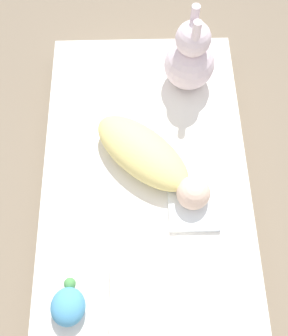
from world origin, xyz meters
TOP-DOWN VIEW (x-y plane):
  - ground_plane at (0.00, 0.00)m, footprint 12.00×12.00m
  - bed_mattress at (0.00, 0.00)m, footprint 1.47×0.80m
  - burp_cloth at (-0.06, -0.17)m, footprint 0.23×0.19m
  - swaddled_baby at (0.09, -0.02)m, footprint 0.45×0.47m
  - pillow at (-0.42, -0.02)m, footprint 0.33×0.29m
  - bunny_plush at (0.50, -0.19)m, footprint 0.21×0.21m
  - turtle_plush at (-0.43, 0.26)m, footprint 0.16×0.11m

SIDE VIEW (x-z plane):
  - ground_plane at x=0.00m, z-range 0.00..0.00m
  - bed_mattress at x=0.00m, z-range 0.00..0.17m
  - burp_cloth at x=-0.06m, z-range 0.17..0.19m
  - pillow at x=-0.42m, z-range 0.17..0.25m
  - turtle_plush at x=-0.43m, z-range 0.16..0.25m
  - swaddled_baby at x=0.09m, z-range 0.17..0.29m
  - bunny_plush at x=0.50m, z-range 0.12..0.49m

